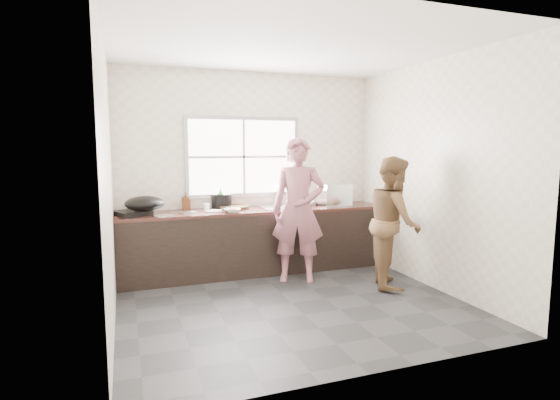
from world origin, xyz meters
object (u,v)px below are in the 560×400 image
object	(u,v)px
bowl_crabs	(306,204)
bottle_brown_short	(224,202)
bottle_green	(220,198)
dish_rack	(334,195)
person_side	(394,222)
pot_lid_left	(163,216)
glass_jar	(207,207)
woman	(298,215)
plate_food	(213,211)
cutting_board	(234,207)
wok	(145,203)
black_pot	(222,201)
bowl_held	(290,207)
bottle_brown_tall	(186,202)
burner	(132,213)
bowl_mince	(233,211)
pot_lid_right	(188,212)

from	to	relation	value
bowl_crabs	bottle_brown_short	world-z (taller)	bottle_brown_short
bottle_green	dish_rack	size ratio (longest dim) A/B	0.71
person_side	pot_lid_left	size ratio (longest dim) A/B	7.13
glass_jar	woman	bearing A→B (deg)	-29.74
plate_food	bottle_green	bearing A→B (deg)	56.63
person_side	cutting_board	xyz separation A→B (m)	(-1.67, 1.26, 0.09)
wok	bowl_crabs	bearing A→B (deg)	4.49
plate_food	pot_lid_left	world-z (taller)	plate_food
black_pot	bowl_held	bearing A→B (deg)	-28.14
woman	plate_food	xyz separation A→B (m)	(-0.97, 0.51, 0.03)
bottle_brown_tall	burner	xyz separation A→B (m)	(-0.69, -0.22, -0.08)
cutting_board	bottle_brown_tall	world-z (taller)	bottle_brown_tall
cutting_board	bottle_brown_short	world-z (taller)	bottle_brown_short
cutting_board	wok	xyz separation A→B (m)	(-1.16, -0.23, 0.13)
cutting_board	bowl_mince	xyz separation A→B (m)	(-0.10, -0.34, 0.01)
cutting_board	bowl_held	xyz separation A→B (m)	(0.67, -0.34, 0.01)
burner	pot_lid_left	xyz separation A→B (m)	(0.35, -0.22, -0.02)
bowl_crabs	burner	distance (m)	2.34
plate_food	pot_lid_right	xyz separation A→B (m)	(-0.32, 0.03, -0.00)
person_side	bowl_mince	bearing A→B (deg)	87.32
bottle_green	bottle_brown_tall	size ratio (longest dim) A/B	1.37
bowl_mince	bowl_crabs	distance (m)	1.17
cutting_board	glass_jar	distance (m)	0.40
bowl_crabs	pot_lid_right	size ratio (longest dim) A/B	0.77
glass_jar	wok	bearing A→B (deg)	-169.98
black_pot	bottle_brown_short	bearing A→B (deg)	0.00
bottle_brown_tall	pot_lid_right	distance (m)	0.26
cutting_board	pot_lid_right	bearing A→B (deg)	-167.28
bowl_mince	black_pot	size ratio (longest dim) A/B	0.76
bowl_held	bottle_brown_short	size ratio (longest dim) A/B	1.24
bowl_held	bottle_green	world-z (taller)	bottle_green
bowl_mince	woman	bearing A→B (deg)	-24.32
plate_food	bottle_brown_short	distance (m)	0.35
bottle_brown_tall	person_side	bearing A→B (deg)	-30.65
person_side	pot_lid_left	distance (m)	2.78
pot_lid_left	dish_rack	bearing A→B (deg)	2.68
bottle_brown_short	glass_jar	distance (m)	0.33
bowl_mince	plate_food	bearing A→B (deg)	142.81
bottle_brown_tall	wok	bearing A→B (deg)	-148.85
bottle_brown_tall	burner	world-z (taller)	bottle_brown_tall
person_side	bowl_crabs	distance (m)	1.36
dish_rack	pot_lid_right	size ratio (longest dim) A/B	1.72
person_side	wok	xyz separation A→B (m)	(-2.82, 1.03, 0.22)
burner	cutting_board	bearing A→B (deg)	5.44
bowl_held	dish_rack	world-z (taller)	dish_rack
wok	pot_lid_right	size ratio (longest dim) A/B	1.95
woman	bottle_brown_short	distance (m)	1.10
person_side	pot_lid_right	size ratio (longest dim) A/B	6.54
woman	bowl_mince	world-z (taller)	woman
wok	pot_lid_left	world-z (taller)	wok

